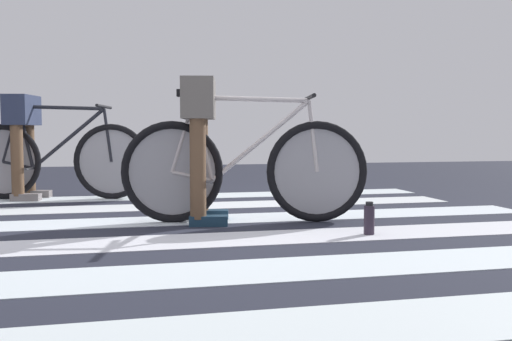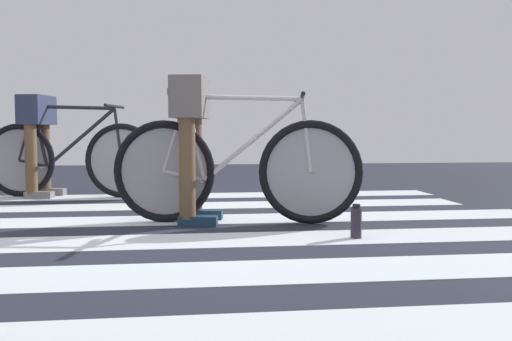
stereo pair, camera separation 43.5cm
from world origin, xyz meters
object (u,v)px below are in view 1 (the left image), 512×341
object	(u,v)px
bicycle_1_of_2	(244,168)
cyclist_2_of_2	(23,132)
bicycle_2_of_2	(57,159)
water_bottle	(369,219)
cyclist_1_of_2	(200,130)

from	to	relation	value
bicycle_1_of_2	cyclist_2_of_2	xyz separation A→B (m)	(-1.78, 1.77, 0.25)
bicycle_2_of_2	cyclist_2_of_2	size ratio (longest dim) A/B	1.74
bicycle_1_of_2	water_bottle	xyz separation A→B (m)	(0.66, -0.64, -0.29)
bicycle_2_of_2	water_bottle	distance (m)	3.18
bicycle_2_of_2	water_bottle	world-z (taller)	bicycle_2_of_2
bicycle_1_of_2	cyclist_2_of_2	bearing A→B (deg)	145.57
bicycle_1_of_2	cyclist_1_of_2	bearing A→B (deg)	-180.00
bicycle_1_of_2	cyclist_2_of_2	distance (m)	2.52
bicycle_2_of_2	bicycle_1_of_2	bearing A→B (deg)	-38.00
bicycle_1_of_2	bicycle_2_of_2	world-z (taller)	same
bicycle_1_of_2	cyclist_1_of_2	size ratio (longest dim) A/B	1.70
cyclist_2_of_2	water_bottle	size ratio (longest dim) A/B	4.75
bicycle_2_of_2	cyclist_2_of_2	bearing A→B (deg)	-180.00
bicycle_1_of_2	bicycle_2_of_2	bearing A→B (deg)	141.20
cyclist_1_of_2	water_bottle	world-z (taller)	cyclist_1_of_2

